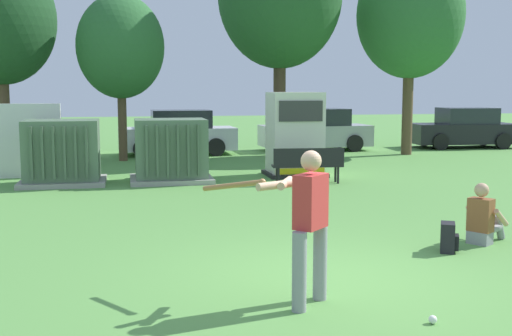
{
  "coord_description": "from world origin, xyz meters",
  "views": [
    {
      "loc": [
        -2.43,
        -7.58,
        2.41
      ],
      "look_at": [
        -0.19,
        3.5,
        1.0
      ],
      "focal_mm": 45.01,
      "sensor_mm": 36.0,
      "label": 1
    }
  ],
  "objects_px": {
    "seated_spectator": "(483,219)",
    "parked_car_rightmost": "(464,129)",
    "park_bench": "(308,163)",
    "batter": "(306,219)",
    "transformer_west": "(62,153)",
    "parked_car_leftmost": "(28,135)",
    "sports_ball": "(433,320)",
    "backpack": "(448,238)",
    "parked_car_left_of_center": "(178,134)",
    "generator_enclosure": "(295,135)",
    "parked_car_right_of_center": "(316,131)",
    "transformer_mid_west": "(171,151)"
  },
  "relations": [
    {
      "from": "transformer_west",
      "to": "parked_car_leftmost",
      "type": "bearing_deg",
      "value": 104.29
    },
    {
      "from": "backpack",
      "to": "parked_car_right_of_center",
      "type": "height_order",
      "value": "parked_car_right_of_center"
    },
    {
      "from": "generator_enclosure",
      "to": "seated_spectator",
      "type": "height_order",
      "value": "generator_enclosure"
    },
    {
      "from": "backpack",
      "to": "sports_ball",
      "type": "bearing_deg",
      "value": -120.82
    },
    {
      "from": "generator_enclosure",
      "to": "sports_ball",
      "type": "distance_m",
      "value": 11.37
    },
    {
      "from": "parked_car_leftmost",
      "to": "parked_car_rightmost",
      "type": "relative_size",
      "value": 1.01
    },
    {
      "from": "generator_enclosure",
      "to": "parked_car_right_of_center",
      "type": "bearing_deg",
      "value": 68.65
    },
    {
      "from": "batter",
      "to": "parked_car_leftmost",
      "type": "height_order",
      "value": "batter"
    },
    {
      "from": "generator_enclosure",
      "to": "parked_car_left_of_center",
      "type": "xyz_separation_m",
      "value": [
        -2.7,
        6.37,
        -0.38
      ]
    },
    {
      "from": "batter",
      "to": "parked_car_leftmost",
      "type": "bearing_deg",
      "value": 107.29
    },
    {
      "from": "batter",
      "to": "sports_ball",
      "type": "distance_m",
      "value": 1.69
    },
    {
      "from": "parked_car_rightmost",
      "to": "batter",
      "type": "bearing_deg",
      "value": -123.95
    },
    {
      "from": "transformer_mid_west",
      "to": "sports_ball",
      "type": "distance_m",
      "value": 10.95
    },
    {
      "from": "sports_ball",
      "to": "backpack",
      "type": "relative_size",
      "value": 0.2
    },
    {
      "from": "park_bench",
      "to": "batter",
      "type": "relative_size",
      "value": 1.05
    },
    {
      "from": "park_bench",
      "to": "sports_ball",
      "type": "bearing_deg",
      "value": -98.5
    },
    {
      "from": "generator_enclosure",
      "to": "parked_car_left_of_center",
      "type": "relative_size",
      "value": 0.54
    },
    {
      "from": "seated_spectator",
      "to": "backpack",
      "type": "relative_size",
      "value": 2.19
    },
    {
      "from": "backpack",
      "to": "parked_car_rightmost",
      "type": "bearing_deg",
      "value": 60.06
    },
    {
      "from": "seated_spectator",
      "to": "backpack",
      "type": "bearing_deg",
      "value": -152.94
    },
    {
      "from": "transformer_west",
      "to": "parked_car_leftmost",
      "type": "relative_size",
      "value": 0.48
    },
    {
      "from": "park_bench",
      "to": "batter",
      "type": "xyz_separation_m",
      "value": [
        -2.56,
        -8.79,
        0.44
      ]
    },
    {
      "from": "park_bench",
      "to": "sports_ball",
      "type": "height_order",
      "value": "park_bench"
    },
    {
      "from": "generator_enclosure",
      "to": "parked_car_rightmost",
      "type": "xyz_separation_m",
      "value": [
        8.91,
        6.78,
        -0.38
      ]
    },
    {
      "from": "parked_car_left_of_center",
      "to": "parked_car_right_of_center",
      "type": "height_order",
      "value": "same"
    },
    {
      "from": "sports_ball",
      "to": "parked_car_rightmost",
      "type": "bearing_deg",
      "value": 59.93
    },
    {
      "from": "transformer_mid_west",
      "to": "seated_spectator",
      "type": "xyz_separation_m",
      "value": [
        4.33,
        -7.68,
        -0.41
      ]
    },
    {
      "from": "seated_spectator",
      "to": "parked_car_leftmost",
      "type": "relative_size",
      "value": 0.22
    },
    {
      "from": "generator_enclosure",
      "to": "parked_car_rightmost",
      "type": "distance_m",
      "value": 11.21
    },
    {
      "from": "seated_spectator",
      "to": "parked_car_leftmost",
      "type": "xyz_separation_m",
      "value": [
        -8.9,
        15.08,
        0.38
      ]
    },
    {
      "from": "parked_car_rightmost",
      "to": "sports_ball",
      "type": "bearing_deg",
      "value": -120.07
    },
    {
      "from": "generator_enclosure",
      "to": "seated_spectator",
      "type": "relative_size",
      "value": 2.39
    },
    {
      "from": "transformer_west",
      "to": "park_bench",
      "type": "height_order",
      "value": "transformer_west"
    },
    {
      "from": "generator_enclosure",
      "to": "transformer_mid_west",
      "type": "bearing_deg",
      "value": -172.38
    },
    {
      "from": "transformer_west",
      "to": "batter",
      "type": "bearing_deg",
      "value": -70.55
    },
    {
      "from": "backpack",
      "to": "transformer_west",
      "type": "bearing_deg",
      "value": 127.38
    },
    {
      "from": "park_bench",
      "to": "backpack",
      "type": "height_order",
      "value": "park_bench"
    },
    {
      "from": "park_bench",
      "to": "batter",
      "type": "distance_m",
      "value": 9.17
    },
    {
      "from": "parked_car_leftmost",
      "to": "sports_ball",
      "type": "bearing_deg",
      "value": -70.27
    },
    {
      "from": "seated_spectator",
      "to": "parked_car_rightmost",
      "type": "xyz_separation_m",
      "value": [
        8.03,
        14.92,
        0.38
      ]
    },
    {
      "from": "batter",
      "to": "backpack",
      "type": "xyz_separation_m",
      "value": [
        2.71,
        1.81,
        -0.76
      ]
    },
    {
      "from": "parked_car_rightmost",
      "to": "parked_car_leftmost",
      "type": "bearing_deg",
      "value": 179.47
    },
    {
      "from": "transformer_west",
      "to": "park_bench",
      "type": "distance_m",
      "value": 6.19
    },
    {
      "from": "parked_car_right_of_center",
      "to": "seated_spectator",
      "type": "bearing_deg",
      "value": -96.82
    },
    {
      "from": "park_bench",
      "to": "parked_car_left_of_center",
      "type": "distance_m",
      "value": 8.37
    },
    {
      "from": "sports_ball",
      "to": "parked_car_leftmost",
      "type": "xyz_separation_m",
      "value": [
        -6.51,
        18.15,
        0.71
      ]
    },
    {
      "from": "generator_enclosure",
      "to": "parked_car_left_of_center",
      "type": "distance_m",
      "value": 6.93
    },
    {
      "from": "park_bench",
      "to": "parked_car_rightmost",
      "type": "relative_size",
      "value": 0.42
    },
    {
      "from": "batter",
      "to": "parked_car_left_of_center",
      "type": "bearing_deg",
      "value": 90.25
    },
    {
      "from": "park_bench",
      "to": "batter",
      "type": "height_order",
      "value": "batter"
    }
  ]
}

